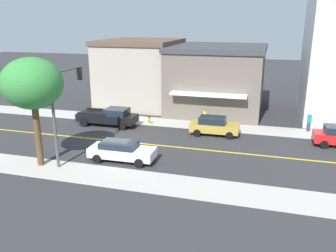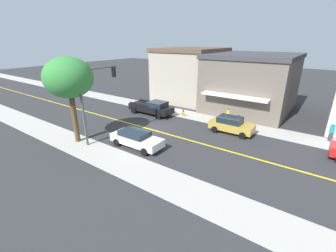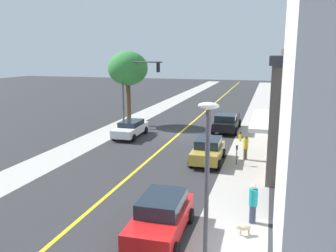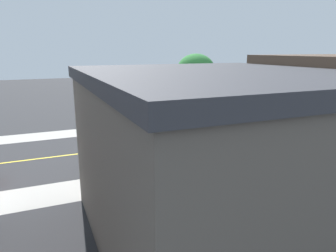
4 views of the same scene
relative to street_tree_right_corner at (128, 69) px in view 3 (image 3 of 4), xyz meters
The scene contains 16 objects.
ground_plane 8.93m from the street_tree_right_corner, 152.34° to the left, with size 140.00×140.00×0.00m, color #2D2D30.
sidewalk_left 14.24m from the street_tree_right_corner, 165.84° to the left, with size 2.96×126.00×0.01m, color #ADA8A0.
sidewalk_right 6.55m from the street_tree_right_corner, 81.55° to the left, with size 2.96×126.00×0.01m, color #ADA8A0.
road_centerline_stripe 8.93m from the street_tree_right_corner, 152.34° to the left, with size 0.20×126.00×0.00m, color yellow.
street_tree_right_corner is the anchor object (origin of this frame).
fire_hydrant 13.44m from the street_tree_right_corner, 161.09° to the left, with size 0.44×0.24×0.80m.
parking_meter 16.75m from the street_tree_right_corner, 138.47° to the left, with size 0.12×0.18×1.32m.
traffic_light_mast 2.19m from the street_tree_right_corner, 130.13° to the left, with size 4.14×0.32×6.76m.
street_lamp 25.22m from the street_tree_right_corner, 118.54° to the left, with size 0.70×0.36×5.66m.
red_sedan_left_curb 23.62m from the street_tree_right_corner, 115.63° to the left, with size 2.15×4.39×1.64m.
gold_sedan_left_curb 15.41m from the street_tree_right_corner, 133.68° to the left, with size 2.07×4.25×1.60m.
white_sedan_right_curb 7.50m from the street_tree_right_corner, 113.89° to the left, with size 2.07×4.78×1.41m.
black_pickup_truck 11.22m from the street_tree_right_corner, behind, with size 2.28×5.75×1.73m.
pedestrian_teal_shirt 23.52m from the street_tree_right_corner, 125.75° to the left, with size 0.37×0.37×1.77m.
pedestrian_yellow_shirt 16.29m from the street_tree_right_corner, 143.28° to the left, with size 0.34×0.34×1.72m.
small_dog 24.46m from the street_tree_right_corner, 123.53° to the left, with size 0.62×0.45×0.48m.
Camera 3 is at (-7.80, 30.04, 7.18)m, focal length 37.61 mm.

